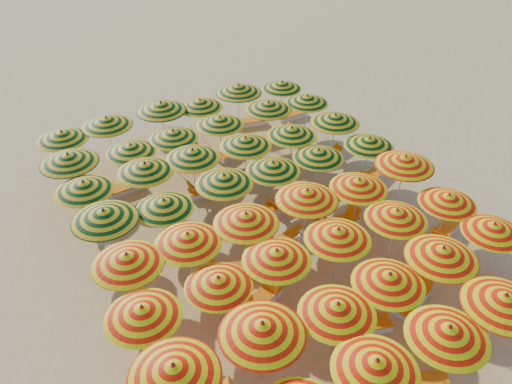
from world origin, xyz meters
TOP-DOWN VIEW (x-y plane):
  - ground at (0.00, 0.00)m, footprint 120.00×120.00m
  - umbrella_2 at (-1.18, -7.50)m, footprint 2.85×2.85m
  - umbrella_3 at (1.06, -7.62)m, footprint 2.64×2.64m
  - umbrella_4 at (3.11, -7.63)m, footprint 2.61×2.61m
  - umbrella_6 at (-5.44, -5.37)m, footprint 2.92×2.92m
  - umbrella_7 at (-3.05, -5.34)m, footprint 2.60×2.60m
  - umbrella_8 at (-0.92, -5.64)m, footprint 2.61×2.61m
  - umbrella_9 at (1.02, -5.45)m, footprint 2.20×2.20m
  - umbrella_10 at (3.07, -5.46)m, footprint 2.54×2.54m
  - umbrella_11 at (5.59, -5.28)m, footprint 2.26×2.26m
  - umbrella_12 at (-5.49, -3.20)m, footprint 2.60×2.60m
  - umbrella_13 at (-3.23, -3.12)m, footprint 2.20×2.20m
  - umbrella_14 at (-1.27, -3.07)m, footprint 2.31×2.31m
  - umbrella_15 at (0.89, -3.20)m, footprint 2.68×2.68m
  - umbrella_16 at (3.22, -3.31)m, footprint 2.13×2.13m
  - umbrella_17 at (5.47, -3.45)m, footprint 2.46×2.46m
  - umbrella_18 at (-5.25, -1.14)m, footprint 2.61×2.61m
  - umbrella_19 at (-3.31, -1.11)m, footprint 2.36×2.36m
  - umbrella_20 at (-1.29, -1.15)m, footprint 2.38×2.38m
  - umbrella_21 at (1.13, -1.09)m, footprint 2.35×2.35m
  - umbrella_22 at (3.25, -1.29)m, footprint 2.36×2.36m
  - umbrella_23 at (5.58, -1.11)m, footprint 2.56×2.56m
  - umbrella_24 at (-5.30, 1.20)m, footprint 2.84×2.84m
  - umbrella_25 at (-3.30, 1.06)m, footprint 2.04×2.04m
  - umbrella_26 at (-0.90, 1.26)m, footprint 2.66×2.66m
  - umbrella_27 at (1.13, 1.20)m, footprint 2.21×2.21m
  - umbrella_28 at (3.22, 1.20)m, footprint 2.68×2.68m
  - umbrella_29 at (5.56, 0.94)m, footprint 2.67×2.67m
  - umbrella_30 at (-5.47, 3.33)m, footprint 2.80×2.80m
  - umbrella_31 at (-3.17, 3.40)m, footprint 2.52×2.52m
  - umbrella_32 at (-1.23, 3.41)m, footprint 2.36×2.36m
  - umbrella_33 at (1.05, 3.27)m, footprint 2.85×2.85m
  - umbrella_34 at (3.18, 3.12)m, footprint 2.24×2.24m
  - umbrella_35 at (5.41, 3.09)m, footprint 2.81×2.81m
  - umbrella_36 at (-5.56, 5.30)m, footprint 2.88×2.88m
  - umbrella_37 at (-3.16, 5.24)m, footprint 2.41×2.41m
  - umbrella_38 at (-1.26, 5.39)m, footprint 2.58×2.58m
  - umbrella_39 at (0.95, 5.48)m, footprint 2.49×2.49m
  - umbrella_40 at (3.47, 5.60)m, footprint 2.48×2.48m
  - umbrella_41 at (5.54, 5.49)m, footprint 2.37×2.37m
  - umbrella_42 at (-5.38, 7.46)m, footprint 2.62×2.62m
  - umbrella_43 at (-3.46, 7.64)m, footprint 2.89×2.89m
  - umbrella_44 at (-0.93, 7.72)m, footprint 2.72×2.72m
  - umbrella_45 at (0.88, 7.48)m, footprint 2.39×2.39m
  - umbrella_46 at (3.06, 7.78)m, footprint 2.74×2.74m
  - umbrella_47 at (5.42, 7.59)m, footprint 2.19×2.19m
  - lounger_2 at (0.47, -7.59)m, footprint 1.82×1.20m
  - lounger_4 at (0.43, -5.33)m, footprint 1.83×1.07m
  - lounger_5 at (2.56, -5.27)m, footprint 1.82×1.17m
  - lounger_6 at (-1.77, -2.97)m, footprint 1.82×1.16m
  - lounger_7 at (5.98, -3.33)m, footprint 1.83×1.15m
  - lounger_8 at (-1.89, -1.35)m, footprint 1.83×1.14m
  - lounger_9 at (0.54, -0.90)m, footprint 1.81×0.92m
  - lounger_10 at (2.75, -1.08)m, footprint 1.76×0.68m
  - lounger_11 at (1.63, 1.09)m, footprint 1.81×0.87m
  - lounger_12 at (6.07, 0.87)m, footprint 1.82×1.21m
  - lounger_13 at (-4.97, 3.53)m, footprint 1.80×0.82m
  - lounger_14 at (-0.72, 3.32)m, footprint 1.80×0.85m
  - lounger_15 at (4.91, 3.05)m, footprint 1.80×0.81m
  - lounger_16 at (-3.76, 5.16)m, footprint 1.78×0.75m
  - lounger_17 at (1.54, 5.61)m, footprint 1.82×1.22m
  - lounger_18 at (4.07, 5.75)m, footprint 1.73×0.58m
  - lounger_19 at (-0.33, 7.85)m, footprint 1.81×0.92m
  - lounger_20 at (3.66, 7.80)m, footprint 1.81×0.92m
  - lounger_21 at (6.02, 7.38)m, footprint 1.74×0.61m
  - beachgoer_b at (2.38, -0.24)m, footprint 0.75×0.66m
  - beachgoer_a at (0.46, -1.93)m, footprint 0.61×0.63m

SIDE VIEW (x-z plane):
  - ground at x=0.00m, z-range 0.00..0.00m
  - lounger_2 at x=0.47m, z-range -0.19..0.50m
  - lounger_4 at x=0.43m, z-range -0.19..0.50m
  - lounger_5 at x=2.56m, z-range -0.19..0.50m
  - lounger_6 at x=-1.77m, z-range -0.19..0.50m
  - lounger_7 at x=5.98m, z-range -0.19..0.50m
  - lounger_8 at x=-1.89m, z-range -0.19..0.50m
  - lounger_9 at x=0.54m, z-range -0.19..0.50m
  - lounger_10 at x=2.75m, z-range -0.19..0.50m
  - lounger_11 at x=1.63m, z-range -0.19..0.50m
  - lounger_12 at x=6.07m, z-range -0.19..0.50m
  - lounger_13 at x=-4.97m, z-range -0.19..0.50m
  - lounger_14 at x=-0.72m, z-range -0.19..0.50m
  - lounger_15 at x=4.91m, z-range -0.19..0.50m
  - lounger_16 at x=-3.76m, z-range -0.19..0.50m
  - lounger_17 at x=1.54m, z-range -0.19..0.50m
  - lounger_18 at x=4.07m, z-range -0.19..0.50m
  - lounger_19 at x=-0.33m, z-range -0.19..0.50m
  - lounger_20 at x=3.66m, z-range -0.19..0.50m
  - lounger_21 at x=6.02m, z-range -0.19..0.50m
  - beachgoer_b at x=2.38m, z-range 0.00..1.31m
  - beachgoer_a at x=0.46m, z-range 0.00..1.45m
  - umbrella_11 at x=5.59m, z-range 0.80..2.91m
  - umbrella_13 at x=-3.23m, z-range 0.81..2.94m
  - umbrella_47 at x=5.42m, z-range 0.81..2.94m
  - umbrella_17 at x=5.47m, z-range 0.81..2.96m
  - umbrella_25 at x=-3.30m, z-range 0.82..2.97m
  - umbrella_37 at x=-3.16m, z-range 0.82..2.98m
  - umbrella_28 at x=3.22m, z-range 0.82..2.99m
  - umbrella_29 at x=5.56m, z-range 0.83..3.02m
  - umbrella_41 at x=5.54m, z-range 0.84..3.04m
  - umbrella_38 at x=-1.26m, z-range 0.84..3.05m
  - umbrella_27 at x=1.13m, z-range 0.85..3.07m
  - umbrella_12 at x=-5.49m, z-range 0.85..3.07m
  - umbrella_16 at x=3.22m, z-range 0.85..3.07m
  - umbrella_22 at x=3.25m, z-range 0.85..3.09m
  - umbrella_39 at x=0.95m, z-range 0.85..3.09m
  - umbrella_9 at x=1.02m, z-range 0.85..3.10m
  - umbrella_45 at x=0.88m, z-range 0.85..3.10m
  - umbrella_34 at x=3.18m, z-range 0.86..3.10m
  - umbrella_14 at x=-1.27m, z-range 0.86..3.11m
  - umbrella_30 at x=-5.47m, z-range 0.86..3.12m
  - umbrella_8 at x=-0.92m, z-range 0.86..3.12m
  - umbrella_42 at x=-5.38m, z-range 0.86..3.14m
  - umbrella_15 at x=0.89m, z-range 0.87..3.15m
  - umbrella_19 at x=-3.31m, z-range 0.87..3.15m
  - umbrella_26 at x=-0.90m, z-range 0.87..3.15m
  - umbrella_33 at x=1.05m, z-range 0.87..3.15m
  - umbrella_3 at x=1.06m, z-range 0.87..3.16m
  - umbrella_31 at x=-3.17m, z-range 0.87..3.16m
  - umbrella_2 at x=-1.18m, z-range 0.87..3.17m
  - umbrella_32 at x=-1.23m, z-range 0.88..3.18m
  - umbrella_35 at x=5.41m, z-range 0.88..3.20m
  - umbrella_18 at x=-5.25m, z-range 0.88..3.21m
  - umbrella_40 at x=3.47m, z-range 0.88..3.21m
  - umbrella_20 at x=-1.29m, z-range 0.89..3.22m
  - umbrella_10 at x=3.07m, z-range 0.89..3.23m
  - umbrella_43 at x=-3.46m, z-range 0.89..3.24m
  - umbrella_4 at x=3.11m, z-range 0.90..3.26m
  - umbrella_21 at x=1.13m, z-range 0.90..3.27m
  - umbrella_24 at x=-5.30m, z-range 0.90..3.28m
  - umbrella_36 at x=-5.56m, z-range 0.91..3.29m
  - umbrella_6 at x=-5.44m, z-range 0.91..3.31m
  - umbrella_46 at x=3.06m, z-range 0.91..3.32m
  - umbrella_23 at x=5.58m, z-range 0.92..3.33m
  - umbrella_7 at x=-3.05m, z-range 0.92..3.35m
  - umbrella_44 at x=-0.93m, z-range 0.93..3.36m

